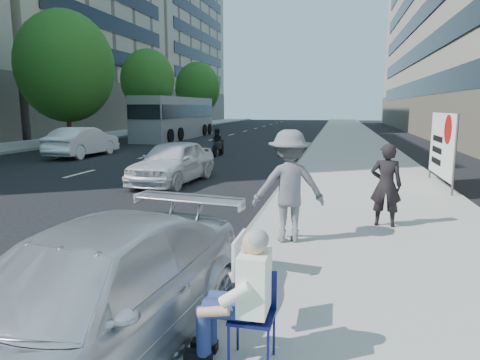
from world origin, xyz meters
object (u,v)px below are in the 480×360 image
(pedestrian_woman, at_px, (386,185))
(bus, at_px, (176,118))
(seated_protester, at_px, (241,288))
(protest_banner, at_px, (442,145))
(jogger, at_px, (289,186))
(white_sedan_mid, at_px, (83,142))
(white_sedan_near, at_px, (173,162))
(parked_sedan, at_px, (83,303))
(motorcycle, at_px, (218,144))

(pedestrian_woman, bearing_deg, bus, -54.14)
(seated_protester, xyz_separation_m, protest_banner, (3.89, 10.26, 0.53))
(jogger, distance_m, white_sedan_mid, 17.18)
(pedestrian_woman, relative_size, white_sedan_near, 0.40)
(jogger, xyz_separation_m, parked_sedan, (-1.50, -4.05, -0.47))
(seated_protester, distance_m, parked_sedan, 1.52)
(pedestrian_woman, height_order, parked_sedan, pedestrian_woman)
(pedestrian_woman, xyz_separation_m, motorcycle, (-7.10, 12.71, -0.35))
(protest_banner, height_order, white_sedan_near, protest_banner)
(seated_protester, height_order, white_sedan_mid, white_sedan_mid)
(bus, bearing_deg, jogger, -64.66)
(seated_protester, relative_size, white_sedan_mid, 0.28)
(seated_protester, relative_size, motorcycle, 0.64)
(parked_sedan, distance_m, motorcycle, 18.56)
(pedestrian_woman, distance_m, protest_banner, 5.49)
(motorcycle, bearing_deg, jogger, -75.17)
(jogger, distance_m, motorcycle, 15.09)
(parked_sedan, bearing_deg, seated_protester, 17.76)
(pedestrian_woman, distance_m, motorcycle, 14.56)
(jogger, relative_size, pedestrian_woman, 1.19)
(seated_protester, height_order, parked_sedan, seated_protester)
(protest_banner, xyz_separation_m, white_sedan_near, (-8.44, -0.53, -0.68))
(seated_protester, bearing_deg, pedestrian_woman, 70.92)
(seated_protester, distance_m, bus, 31.85)
(parked_sedan, distance_m, white_sedan_near, 10.44)
(white_sedan_mid, height_order, motorcycle, white_sedan_mid)
(white_sedan_near, bearing_deg, protest_banner, 7.73)
(pedestrian_woman, relative_size, white_sedan_mid, 0.37)
(pedestrian_woman, bearing_deg, white_sedan_near, -29.39)
(motorcycle, bearing_deg, seated_protester, -79.30)
(pedestrian_woman, distance_m, white_sedan_mid, 17.57)
(jogger, relative_size, white_sedan_near, 0.47)
(jogger, bearing_deg, white_sedan_mid, -60.98)
(seated_protester, height_order, white_sedan_near, seated_protester)
(seated_protester, height_order, bus, bus)
(seated_protester, height_order, motorcycle, seated_protester)
(pedestrian_woman, bearing_deg, motorcycle, -54.73)
(jogger, distance_m, protest_banner, 7.54)
(seated_protester, xyz_separation_m, white_sedan_mid, (-12.01, 16.06, -0.12))
(protest_banner, xyz_separation_m, parked_sedan, (-5.38, -10.51, -0.72))
(white_sedan_near, bearing_deg, parked_sedan, -68.85)
(motorcycle, bearing_deg, bus, 114.63)
(bus, bearing_deg, white_sedan_mid, -89.58)
(pedestrian_woman, bearing_deg, jogger, 44.33)
(jogger, height_order, protest_banner, protest_banner)
(jogger, bearing_deg, motorcycle, -84.80)
(white_sedan_mid, bearing_deg, parked_sedan, 123.49)
(jogger, relative_size, white_sedan_mid, 0.43)
(seated_protester, height_order, jogger, jogger)
(white_sedan_near, xyz_separation_m, white_sedan_mid, (-7.46, 6.33, 0.04))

